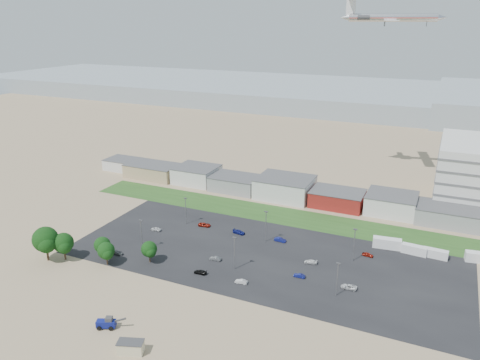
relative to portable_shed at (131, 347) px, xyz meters
The scene contains 35 objects.
ground 33.85m from the portable_shed, 81.51° to the left, with size 700.00×700.00×0.00m, color #8E745A.
parking_lot 54.39m from the portable_shed, 79.41° to the left, with size 120.00×50.00×0.01m, color black.
grass_strip 85.60m from the portable_shed, 86.66° to the left, with size 160.00×16.00×0.02m, color #254B1C.
hills_backdrop 351.35m from the portable_shed, 82.64° to the left, with size 700.00×200.00×9.00m, color gray, non-canonical shape.
building_row 105.16m from the portable_shed, 96.56° to the left, with size 170.00×20.00×8.00m, color silver, non-canonical shape.
portable_shed is the anchor object (origin of this frame).
telehandler 11.71m from the portable_shed, 156.07° to the left, with size 7.17×2.39×2.99m, color navy, non-canonical shape.
box_trailer_a 86.57m from the portable_shed, 59.55° to the left, with size 8.78×2.74×3.29m, color silver, non-canonical shape.
box_trailer_b 90.54m from the portable_shed, 54.80° to the left, with size 7.56×2.36×2.84m, color silver, non-canonical shape.
box_trailer_c 94.31m from the portable_shed, 51.78° to the left, with size 7.21×2.25×2.70m, color silver, non-canonical shape.
box_trailer_d 104.21m from the portable_shed, 47.36° to the left, with size 8.16×2.55×3.06m, color silver, non-canonical shape.
tree_far_left 54.19m from the portable_shed, 153.92° to the left, with size 8.19×8.19×12.29m, color black, non-canonical shape.
tree_left 51.48m from the portable_shed, 149.24° to the left, with size 6.54×6.54×9.80m, color black, non-canonical shape.
tree_mid 46.44m from the portable_shed, 137.08° to the left, with size 5.34×5.34×8.02m, color black, non-canonical shape.
tree_right 42.14m from the portable_shed, 136.33° to the left, with size 5.44×5.44×8.15m, color black, non-canonical shape.
tree_near 40.71m from the portable_shed, 119.05° to the left, with size 5.12×5.12×7.67m, color black, non-canonical shape.
lightpole_front_l 49.22m from the portable_shed, 122.70° to the left, with size 1.20×0.50×10.23m, color slate, non-canonical shape.
lightpole_front_m 42.92m from the portable_shed, 83.02° to the left, with size 1.20×0.50×10.20m, color slate, non-canonical shape.
lightpole_front_r 54.33m from the portable_shed, 49.00° to the left, with size 1.14×0.47×9.67m, color slate, non-canonical shape.
lightpole_back_l 68.76m from the portable_shed, 110.56° to the left, with size 1.16×0.48×9.85m, color slate, non-canonical shape.
lightpole_back_m 63.41m from the portable_shed, 83.74° to the left, with size 1.26×0.52×10.67m, color slate, non-canonical shape.
lightpole_back_r 71.40m from the portable_shed, 59.94° to the left, with size 1.24×0.52×10.51m, color slate, non-canonical shape.
airliner 162.44m from the portable_shed, 78.36° to the left, with size 42.74×29.14×12.63m, color silver, non-canonical shape.
parked_car_0 59.30m from the portable_shed, 50.17° to the left, with size 1.98×4.30×1.20m, color silver.
parked_car_1 51.58m from the portable_shed, 62.34° to the left, with size 1.16×3.33×1.10m, color navy.
parked_car_3 35.91m from the portable_shed, 94.13° to the left, with size 1.56×3.83×1.11m, color black.
parked_car_4 44.75m from the portable_shed, 92.95° to the left, with size 1.24×3.57×1.17m, color #595B5E.
parked_car_5 62.85m from the portable_shed, 119.18° to the left, with size 1.44×3.58×1.22m, color silver.
parked_car_6 64.69m from the portable_shed, 93.14° to the left, with size 1.77×4.37×1.27m, color navy.
parked_car_8 77.20m from the portable_shed, 59.33° to the left, with size 1.38×3.42×1.17m, color maroon.
parked_car_9 67.21m from the portable_shed, 104.75° to the left, with size 2.02×4.37×1.22m, color maroon.
parked_car_10 47.59m from the portable_shed, 131.84° to the left, with size 1.55×3.82×1.11m, color #595B5E.
parked_car_11 65.75m from the portable_shed, 80.09° to the left, with size 1.38×3.97×1.31m, color navy.
parked_car_12 60.05m from the portable_shed, 65.82° to the left, with size 1.54×3.80×1.10m, color silver.
parked_car_13 37.41m from the portable_shed, 74.12° to the left, with size 1.21×3.48×1.15m, color silver.
Camera 1 is at (51.73, -100.55, 69.13)m, focal length 35.00 mm.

